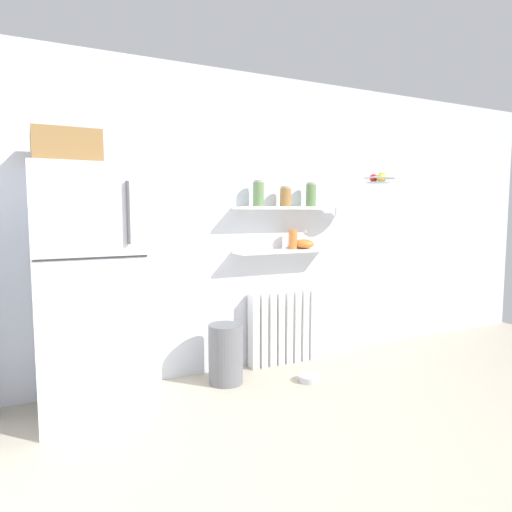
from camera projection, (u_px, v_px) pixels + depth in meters
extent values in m
plane|color=#B2A893|center=(363.00, 436.00, 2.86)|extent=(7.04, 7.04, 0.00)
cube|color=silver|center=(253.00, 223.00, 4.10)|extent=(7.04, 0.10, 2.60)
cube|color=silver|center=(87.00, 291.00, 3.14)|extent=(0.69, 0.68, 1.72)
cube|color=#262628|center=(93.00, 258.00, 2.80)|extent=(0.68, 0.01, 0.01)
cylinder|color=#4C4C51|center=(128.00, 213.00, 2.86)|extent=(0.02, 0.02, 0.40)
cube|color=olive|center=(65.00, 149.00, 2.99)|extent=(0.41, 0.48, 0.21)
cube|color=white|center=(253.00, 332.00, 4.06)|extent=(0.06, 0.12, 0.67)
cube|color=white|center=(262.00, 330.00, 4.10)|extent=(0.06, 0.12, 0.67)
cube|color=white|center=(271.00, 329.00, 4.14)|extent=(0.06, 0.12, 0.67)
cube|color=white|center=(279.00, 328.00, 4.18)|extent=(0.06, 0.12, 0.67)
cube|color=white|center=(287.00, 327.00, 4.21)|extent=(0.06, 0.12, 0.67)
cube|color=white|center=(295.00, 326.00, 4.25)|extent=(0.06, 0.12, 0.67)
cube|color=white|center=(303.00, 325.00, 4.29)|extent=(0.06, 0.12, 0.67)
cube|color=white|center=(311.00, 324.00, 4.33)|extent=(0.06, 0.12, 0.67)
cube|color=white|center=(285.00, 251.00, 4.10)|extent=(0.96, 0.22, 0.02)
cube|color=white|center=(285.00, 208.00, 4.06)|extent=(0.96, 0.22, 0.02)
cylinder|color=#5B7F4C|center=(258.00, 194.00, 3.92)|extent=(0.10, 0.10, 0.21)
cylinder|color=gray|center=(258.00, 181.00, 3.91)|extent=(0.09, 0.09, 0.02)
cylinder|color=olive|center=(286.00, 198.00, 4.05)|extent=(0.10, 0.10, 0.16)
cylinder|color=gray|center=(286.00, 187.00, 4.04)|extent=(0.09, 0.09, 0.02)
cylinder|color=#5B7F4C|center=(311.00, 196.00, 4.17)|extent=(0.10, 0.10, 0.20)
cylinder|color=gray|center=(311.00, 184.00, 4.16)|extent=(0.09, 0.09, 0.02)
cylinder|color=#CC7033|center=(293.00, 239.00, 4.12)|extent=(0.08, 0.08, 0.18)
ellipsoid|color=orange|center=(304.00, 244.00, 4.18)|extent=(0.19, 0.19, 0.09)
cylinder|color=slate|center=(226.00, 354.00, 3.71)|extent=(0.28, 0.28, 0.49)
cylinder|color=#B7B7BC|center=(309.00, 378.00, 3.77)|extent=(0.19, 0.19, 0.05)
torus|color=#B2B2B7|center=(379.00, 178.00, 4.14)|extent=(0.29, 0.29, 0.01)
cylinder|color=#A8A8AD|center=(379.00, 182.00, 4.15)|extent=(0.23, 0.23, 0.01)
sphere|color=#7FAD38|center=(382.00, 177.00, 4.15)|extent=(0.09, 0.09, 0.09)
sphere|color=red|center=(374.00, 178.00, 4.16)|extent=(0.07, 0.07, 0.07)
sphere|color=gold|center=(380.00, 178.00, 4.10)|extent=(0.07, 0.07, 0.07)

